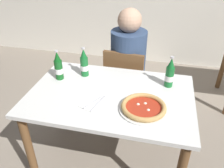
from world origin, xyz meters
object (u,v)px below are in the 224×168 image
chair_behind_table (126,82)px  dining_table_main (111,106)px  beer_bottle_center (84,64)px  beer_bottle_right (58,67)px  pizza_margherita_near (144,108)px  diner_seated (128,71)px  napkin_with_cutlery (95,104)px  beer_bottle_left (170,74)px

chair_behind_table → dining_table_main: bearing=94.5°
beer_bottle_center → beer_bottle_right: bearing=-151.7°
beer_bottle_center → beer_bottle_right: size_ratio=1.00×
dining_table_main → beer_bottle_center: 0.41m
dining_table_main → beer_bottle_right: (-0.45, 0.12, 0.22)m
beer_bottle_center → beer_bottle_right: (-0.18, -0.10, 0.00)m
pizza_margherita_near → beer_bottle_right: 0.76m
chair_behind_table → diner_seated: diner_seated is taller
diner_seated → napkin_with_cutlery: bearing=-96.6°
chair_behind_table → pizza_margherita_near: 0.84m
pizza_margherita_near → dining_table_main: bearing=151.2°
chair_behind_table → napkin_with_cutlery: (-0.09, -0.76, 0.27)m
beer_bottle_right → napkin_with_cutlery: beer_bottle_right is taller
pizza_margherita_near → beer_bottle_left: bearing=66.1°
pizza_margherita_near → beer_bottle_right: bearing=160.0°
diner_seated → beer_bottle_center: diner_seated is taller
chair_behind_table → pizza_margherita_near: bearing=113.8°
beer_bottle_center → beer_bottle_left: bearing=-1.1°
beer_bottle_right → pizza_margherita_near: bearing=-20.0°
pizza_margherita_near → chair_behind_table: bearing=108.1°
diner_seated → beer_bottle_center: bearing=-123.0°
dining_table_main → chair_behind_table: size_ratio=1.41×
beer_bottle_right → beer_bottle_center: bearing=28.3°
dining_table_main → diner_seated: (0.02, 0.66, -0.05)m
chair_behind_table → diner_seated: bearing=-92.3°
chair_behind_table → diner_seated: 0.11m
diner_seated → pizza_margherita_near: (0.24, -0.80, 0.19)m
beer_bottle_center → napkin_with_cutlery: bearing=-61.6°
diner_seated → napkin_with_cutlery: size_ratio=5.13×
chair_behind_table → beer_bottle_left: 0.68m
beer_bottle_left → beer_bottle_right: bearing=-174.4°
diner_seated → beer_bottle_center: 0.60m
napkin_with_cutlery → diner_seated: bearing=83.4°
beer_bottle_left → beer_bottle_center: size_ratio=1.00×
beer_bottle_left → beer_bottle_center: bearing=178.9°
diner_seated → beer_bottle_left: 0.66m
beer_bottle_center → beer_bottle_right: same height
dining_table_main → beer_bottle_left: (0.41, 0.20, 0.22)m
pizza_margherita_near → beer_bottle_right: (-0.71, 0.26, 0.08)m
diner_seated → beer_bottle_left: (0.39, -0.46, 0.27)m
beer_bottle_left → napkin_with_cutlery: (-0.48, -0.35, -0.10)m
dining_table_main → beer_bottle_left: size_ratio=4.86×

